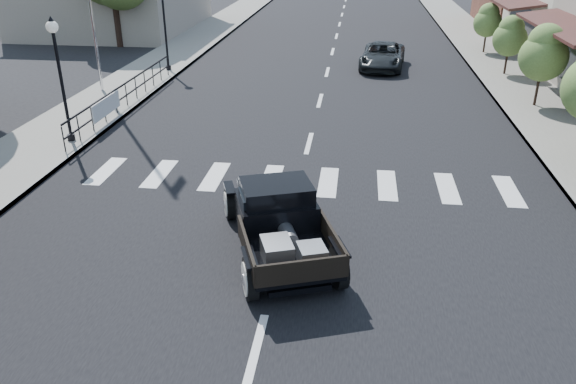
# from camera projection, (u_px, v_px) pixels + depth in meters

# --- Properties ---
(ground) EXTENTS (120.00, 120.00, 0.00)m
(ground) POSITION_uv_depth(u_px,v_px,m) (280.00, 258.00, 11.93)
(ground) COLOR black
(ground) RESTS_ON ground
(road) EXTENTS (14.00, 80.00, 0.02)m
(road) POSITION_uv_depth(u_px,v_px,m) (325.00, 83.00, 25.39)
(road) COLOR black
(road) RESTS_ON ground
(road_markings) EXTENTS (12.00, 60.00, 0.06)m
(road_markings) POSITION_uv_depth(u_px,v_px,m) (316.00, 116.00, 20.90)
(road_markings) COLOR silver
(road_markings) RESTS_ON ground
(sidewalk_left) EXTENTS (3.00, 80.00, 0.15)m
(sidewalk_left) POSITION_uv_depth(u_px,v_px,m) (144.00, 76.00, 26.30)
(sidewalk_left) COLOR gray
(sidewalk_left) RESTS_ON ground
(sidewalk_right) EXTENTS (3.00, 80.00, 0.15)m
(sidewalk_right) POSITION_uv_depth(u_px,v_px,m) (520.00, 87.00, 24.42)
(sidewalk_right) COLOR gray
(sidewalk_right) RESTS_ON ground
(railing) EXTENTS (0.08, 10.00, 1.00)m
(railing) POSITION_uv_depth(u_px,v_px,m) (126.00, 93.00, 21.43)
(railing) COLOR black
(railing) RESTS_ON sidewalk_left
(banner) EXTENTS (0.04, 2.20, 0.60)m
(banner) POSITION_uv_depth(u_px,v_px,m) (107.00, 113.00, 19.72)
(banner) COLOR silver
(banner) RESTS_ON sidewalk_left
(lamp_post_b) EXTENTS (0.36, 0.36, 3.86)m
(lamp_post_b) POSITION_uv_depth(u_px,v_px,m) (61.00, 81.00, 17.27)
(lamp_post_b) COLOR black
(lamp_post_b) RESTS_ON sidewalk_left
(lamp_post_c) EXTENTS (0.36, 0.36, 3.86)m
(lamp_post_c) POSITION_uv_depth(u_px,v_px,m) (165.00, 29.00, 26.24)
(lamp_post_c) COLOR black
(lamp_post_c) RESTS_ON sidewalk_left
(small_tree_c) EXTENTS (1.77, 1.77, 2.95)m
(small_tree_c) POSITION_uv_depth(u_px,v_px,m) (541.00, 67.00, 21.05)
(small_tree_c) COLOR #557435
(small_tree_c) RESTS_ON sidewalk_right
(small_tree_d) EXTENTS (1.53, 1.53, 2.55)m
(small_tree_d) POSITION_uv_depth(u_px,v_px,m) (509.00, 46.00, 25.79)
(small_tree_d) COLOR #557435
(small_tree_d) RESTS_ON sidewalk_right
(small_tree_e) EXTENTS (1.50, 1.50, 2.49)m
(small_tree_e) POSITION_uv_depth(u_px,v_px,m) (487.00, 29.00, 30.41)
(small_tree_e) COLOR #557435
(small_tree_e) RESTS_ON sidewalk_right
(hotrod_pickup) EXTENTS (3.49, 4.94, 1.56)m
(hotrod_pickup) POSITION_uv_depth(u_px,v_px,m) (278.00, 219.00, 11.86)
(hotrod_pickup) COLOR black
(hotrod_pickup) RESTS_ON ground
(second_car) EXTENTS (2.46, 4.56, 1.22)m
(second_car) POSITION_uv_depth(u_px,v_px,m) (383.00, 56.00, 27.72)
(second_car) COLOR black
(second_car) RESTS_ON ground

